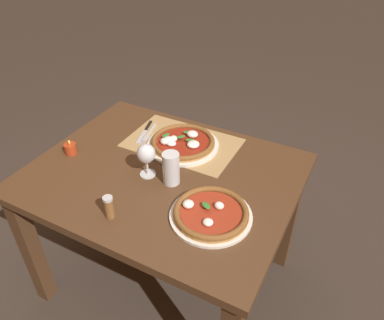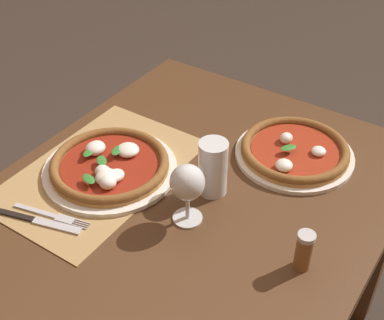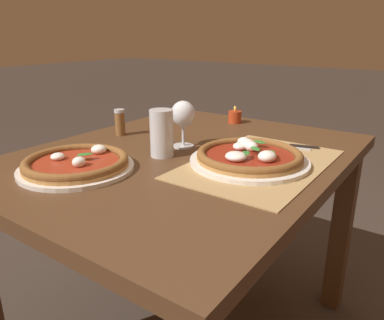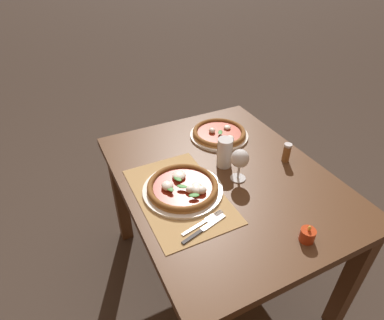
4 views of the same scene
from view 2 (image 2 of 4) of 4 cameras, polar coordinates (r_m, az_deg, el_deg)
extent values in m
cube|color=#4C301C|center=(1.32, -0.85, -4.90)|extent=(1.15, 0.91, 0.04)
cube|color=#4C301C|center=(2.05, -1.82, -0.02)|extent=(0.07, 0.07, 0.70)
cube|color=#4C301C|center=(1.83, 19.21, -8.58)|extent=(0.07, 0.07, 0.70)
cube|color=#A88451|center=(1.40, -9.86, -1.26)|extent=(0.53, 0.34, 0.00)
cylinder|color=silver|center=(1.39, -8.71, -1.02)|extent=(0.35, 0.35, 0.01)
cylinder|color=#B77F42|center=(1.39, -8.75, -0.67)|extent=(0.31, 0.31, 0.01)
torus|color=brown|center=(1.38, -8.79, -0.35)|extent=(0.31, 0.31, 0.02)
cylinder|color=maroon|center=(1.38, -8.78, -0.46)|extent=(0.25, 0.25, 0.00)
ellipsoid|color=white|center=(1.33, -8.19, -1.66)|extent=(0.05, 0.04, 0.02)
ellipsoid|color=white|center=(1.34, -9.51, -1.22)|extent=(0.04, 0.04, 0.03)
ellipsoid|color=white|center=(1.42, -10.23, 1.29)|extent=(0.06, 0.05, 0.03)
ellipsoid|color=white|center=(1.41, -6.86, 1.08)|extent=(0.06, 0.06, 0.03)
ellipsoid|color=white|center=(1.32, -9.21, -1.75)|extent=(0.06, 0.05, 0.03)
ellipsoid|color=white|center=(1.31, -8.99, -2.36)|extent=(0.04, 0.04, 0.03)
ellipsoid|color=#337A2D|center=(1.37, -9.63, -0.07)|extent=(0.05, 0.05, 0.00)
ellipsoid|color=#337A2D|center=(1.40, -10.93, 0.86)|extent=(0.05, 0.03, 0.00)
ellipsoid|color=#337A2D|center=(1.32, -10.97, -1.99)|extent=(0.04, 0.05, 0.00)
ellipsoid|color=#337A2D|center=(1.40, -8.02, 1.04)|extent=(0.05, 0.04, 0.00)
cylinder|color=silver|center=(1.46, 10.85, 0.56)|extent=(0.32, 0.32, 0.01)
cylinder|color=#B77F42|center=(1.45, 10.90, 0.90)|extent=(0.29, 0.29, 0.01)
torus|color=brown|center=(1.45, 10.94, 1.21)|extent=(0.29, 0.29, 0.02)
cylinder|color=maroon|center=(1.45, 10.93, 1.10)|extent=(0.24, 0.24, 0.00)
ellipsoid|color=white|center=(1.46, 10.01, 2.32)|extent=(0.04, 0.03, 0.03)
ellipsoid|color=white|center=(1.37, 9.79, -0.57)|extent=(0.04, 0.04, 0.03)
ellipsoid|color=white|center=(1.44, 13.35, 0.91)|extent=(0.04, 0.04, 0.02)
ellipsoid|color=#337A2D|center=(1.42, 10.25, 1.31)|extent=(0.05, 0.04, 0.00)
cylinder|color=silver|center=(1.26, -0.47, -6.20)|extent=(0.07, 0.07, 0.00)
cylinder|color=silver|center=(1.23, -0.48, -5.04)|extent=(0.01, 0.01, 0.06)
ellipsoid|color=silver|center=(1.18, -0.50, -2.39)|extent=(0.08, 0.08, 0.08)
ellipsoid|color=#C17019|center=(1.19, -0.50, -2.77)|extent=(0.07, 0.07, 0.05)
cylinder|color=silver|center=(1.28, 2.24, -0.83)|extent=(0.07, 0.07, 0.15)
cylinder|color=black|center=(1.29, 2.23, -1.32)|extent=(0.07, 0.07, 0.12)
cylinder|color=silver|center=(1.25, 2.30, 1.00)|extent=(0.07, 0.07, 0.02)
cube|color=#B7B7BC|center=(1.32, -16.36, -5.23)|extent=(0.04, 0.11, 0.00)
cube|color=#B7B7BC|center=(1.28, -13.42, -6.18)|extent=(0.03, 0.05, 0.00)
cylinder|color=#B7B7BC|center=(1.26, -11.98, -6.97)|extent=(0.01, 0.04, 0.00)
cylinder|color=#B7B7BC|center=(1.26, -11.85, -6.79)|extent=(0.01, 0.04, 0.00)
cylinder|color=#B7B7BC|center=(1.27, -11.71, -6.61)|extent=(0.01, 0.04, 0.00)
cylinder|color=#B7B7BC|center=(1.27, -11.57, -6.44)|extent=(0.01, 0.04, 0.00)
cube|color=black|center=(1.32, -18.24, -5.64)|extent=(0.04, 0.10, 0.01)
cube|color=#B7B7BC|center=(1.27, -14.21, -6.82)|extent=(0.05, 0.12, 0.00)
cylinder|color=brown|center=(1.15, 11.81, -9.67)|extent=(0.04, 0.04, 0.08)
cylinder|color=#BCBCC1|center=(1.12, 12.13, -8.00)|extent=(0.04, 0.04, 0.01)
camera|label=1|loc=(1.60, 62.57, 25.98)|focal=35.00mm
camera|label=3|loc=(2.16, -2.23, 24.43)|focal=35.00mm
camera|label=4|loc=(1.20, -71.21, 16.58)|focal=30.00mm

